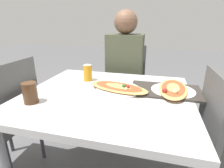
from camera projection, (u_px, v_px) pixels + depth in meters
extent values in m
cube|color=silver|center=(107.00, 96.00, 1.13)|extent=(1.05, 0.93, 0.04)
cylinder|color=#99999E|center=(73.00, 108.00, 1.73)|extent=(0.05, 0.05, 0.68)
cylinder|color=#99999E|center=(172.00, 121.00, 1.51)|extent=(0.05, 0.05, 0.68)
cube|color=#4C4C4C|center=(125.00, 90.00, 1.87)|extent=(0.40, 0.40, 0.04)
cube|color=#4C4C4C|center=(128.00, 65.00, 1.96)|extent=(0.38, 0.03, 0.44)
cylinder|color=#38383D|center=(137.00, 120.00, 1.76)|extent=(0.03, 0.03, 0.44)
cylinder|color=#38383D|center=(105.00, 116.00, 1.84)|extent=(0.03, 0.03, 0.44)
cylinder|color=#38383D|center=(141.00, 105.00, 2.07)|extent=(0.03, 0.03, 0.44)
cylinder|color=#38383D|center=(113.00, 102.00, 2.15)|extent=(0.03, 0.03, 0.44)
cube|color=#4C4C4C|center=(3.00, 120.00, 1.31)|extent=(0.40, 0.40, 0.04)
cube|color=#4C4C4C|center=(18.00, 93.00, 1.18)|extent=(0.03, 0.38, 0.44)
cylinder|color=#38383D|center=(8.00, 131.00, 1.58)|extent=(0.03, 0.03, 0.44)
cylinder|color=#38383D|center=(10.00, 167.00, 1.19)|extent=(0.03, 0.03, 0.44)
cylinder|color=#38383D|center=(41.00, 137.00, 1.50)|extent=(0.03, 0.03, 0.44)
cube|color=#4C4C4C|center=(211.00, 113.00, 0.93)|extent=(0.03, 0.38, 0.44)
cylinder|color=#38383D|center=(194.00, 161.00, 1.24)|extent=(0.03, 0.03, 0.44)
cylinder|color=#2D2D38|center=(129.00, 115.00, 1.82)|extent=(0.10, 0.10, 0.48)
cylinder|color=#2D2D38|center=(115.00, 113.00, 1.86)|extent=(0.10, 0.10, 0.48)
cube|color=#474C38|center=(125.00, 63.00, 1.74)|extent=(0.35, 0.22, 0.56)
sphere|color=brown|center=(126.00, 22.00, 1.61)|extent=(0.22, 0.22, 0.22)
cylinder|color=white|center=(118.00, 90.00, 1.16)|extent=(0.29, 0.29, 0.01)
ellipsoid|color=tan|center=(118.00, 87.00, 1.16)|extent=(0.44, 0.28, 0.02)
ellipsoid|color=#C14C28|center=(118.00, 86.00, 1.16)|extent=(0.36, 0.23, 0.01)
sphere|color=#335928|center=(124.00, 86.00, 1.14)|extent=(0.03, 0.03, 0.03)
sphere|color=beige|center=(126.00, 89.00, 1.09)|extent=(0.02, 0.02, 0.02)
sphere|color=maroon|center=(128.00, 87.00, 1.12)|extent=(0.03, 0.03, 0.03)
cylinder|color=orange|center=(88.00, 73.00, 1.34)|extent=(0.07, 0.07, 0.12)
cylinder|color=silver|center=(87.00, 65.00, 1.32)|extent=(0.06, 0.06, 0.00)
cylinder|color=#4C2D19|center=(30.00, 93.00, 0.98)|extent=(0.08, 0.08, 0.12)
cube|color=#332D28|center=(165.00, 90.00, 1.15)|extent=(0.46, 0.28, 0.01)
cylinder|color=white|center=(173.00, 91.00, 1.14)|extent=(0.28, 0.28, 0.01)
ellipsoid|color=tan|center=(173.00, 88.00, 1.14)|extent=(0.21, 0.40, 0.02)
ellipsoid|color=#C14C28|center=(173.00, 88.00, 1.13)|extent=(0.17, 0.33, 0.01)
sphere|color=beige|center=(175.00, 92.00, 1.04)|extent=(0.04, 0.04, 0.04)
sphere|color=maroon|center=(165.00, 91.00, 1.06)|extent=(0.03, 0.03, 0.03)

